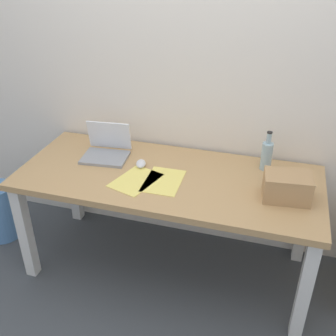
# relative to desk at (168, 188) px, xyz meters

# --- Properties ---
(ground_plane) EXTENTS (8.00, 8.00, 0.00)m
(ground_plane) POSITION_rel_desk_xyz_m (0.00, 0.00, -0.64)
(ground_plane) COLOR #42474C
(back_wall) EXTENTS (5.20, 0.08, 2.60)m
(back_wall) POSITION_rel_desk_xyz_m (0.00, 0.44, 0.66)
(back_wall) COLOR silver
(back_wall) RESTS_ON ground
(desk) EXTENTS (1.83, 0.77, 0.73)m
(desk) POSITION_rel_desk_xyz_m (0.00, 0.00, 0.00)
(desk) COLOR tan
(desk) RESTS_ON ground
(laptop_left) EXTENTS (0.31, 0.27, 0.21)m
(laptop_left) POSITION_rel_desk_xyz_m (-0.45, 0.12, 0.14)
(laptop_left) COLOR gray
(laptop_left) RESTS_ON desk
(beer_bottle) EXTENTS (0.07, 0.07, 0.25)m
(beer_bottle) POSITION_rel_desk_xyz_m (0.55, 0.24, 0.19)
(beer_bottle) COLOR #99B7C1
(beer_bottle) RESTS_ON desk
(computer_mouse) EXTENTS (0.09, 0.11, 0.03)m
(computer_mouse) POSITION_rel_desk_xyz_m (-0.19, 0.06, 0.11)
(computer_mouse) COLOR silver
(computer_mouse) RESTS_ON desk
(cardboard_box) EXTENTS (0.27, 0.20, 0.15)m
(cardboard_box) POSITION_rel_desk_xyz_m (0.69, -0.05, 0.16)
(cardboard_box) COLOR tan
(cardboard_box) RESTS_ON desk
(paper_sheet_center) EXTENTS (0.21, 0.30, 0.00)m
(paper_sheet_center) POSITION_rel_desk_xyz_m (-0.01, -0.07, 0.09)
(paper_sheet_center) COLOR #F4E06B
(paper_sheet_center) RESTS_ON desk
(paper_yellow_folder) EXTENTS (0.29, 0.35, 0.00)m
(paper_yellow_folder) POSITION_rel_desk_xyz_m (-0.17, -0.11, 0.09)
(paper_yellow_folder) COLOR #F4E06B
(paper_yellow_folder) RESTS_ON desk
(water_cooler_jug) EXTENTS (0.25, 0.25, 0.48)m
(water_cooler_jug) POSITION_rel_desk_xyz_m (-1.29, -0.03, -0.42)
(water_cooler_jug) COLOR #598CC6
(water_cooler_jug) RESTS_ON ground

